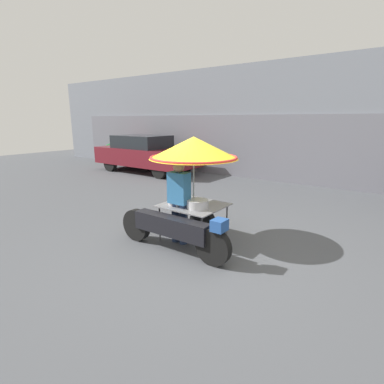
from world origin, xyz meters
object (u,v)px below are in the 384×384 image
(vendor_person, at_px, (179,198))
(parked_car, at_px, (145,153))
(potted_plant, at_px, (112,152))
(vendor_motorcycle_cart, at_px, (191,166))

(vendor_person, height_order, parked_car, parked_car)
(parked_car, relative_size, potted_plant, 4.51)
(potted_plant, bearing_deg, vendor_person, -32.98)
(vendor_motorcycle_cart, distance_m, potted_plant, 10.97)
(vendor_motorcycle_cart, relative_size, parked_car, 0.49)
(parked_car, bearing_deg, vendor_motorcycle_cart, -39.28)
(parked_car, bearing_deg, potted_plant, 166.16)
(vendor_motorcycle_cart, relative_size, potted_plant, 2.22)
(vendor_person, bearing_deg, vendor_motorcycle_cart, 52.86)
(vendor_person, height_order, potted_plant, vendor_person)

